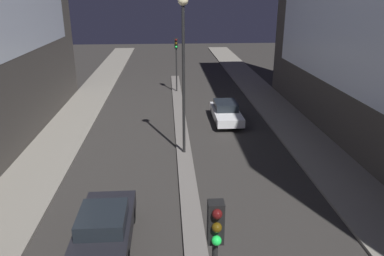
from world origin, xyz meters
name	(u,v)px	position (x,y,z in m)	size (l,w,h in m)	color
median_strip	(182,136)	(0.00, 19.21, 0.07)	(0.85, 36.42, 0.13)	#66605B
traffic_light_mid	(176,53)	(0.00, 30.62, 3.66)	(0.32, 0.42, 4.83)	black
street_lamp	(183,50)	(0.00, 16.45, 5.93)	(0.53, 0.53, 8.52)	black
car_left_lane	(105,227)	(-3.27, 8.43, 0.78)	(1.93, 4.29, 1.54)	black
car_right_lane	(226,112)	(3.27, 22.01, 0.72)	(1.82, 4.61, 1.41)	silver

